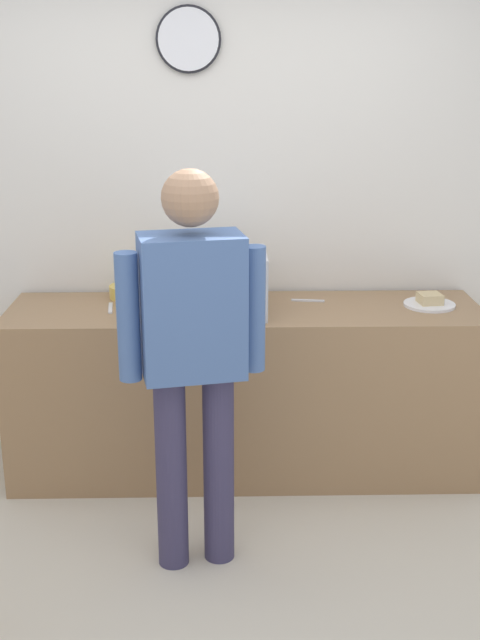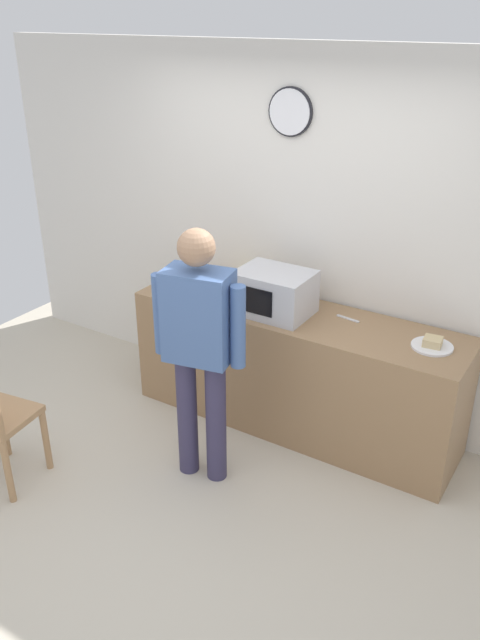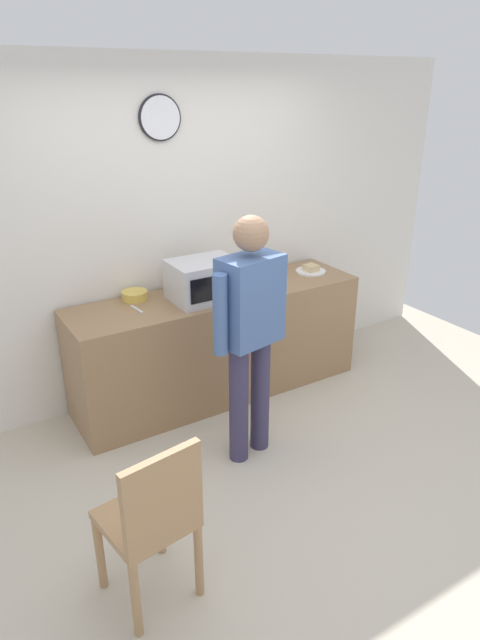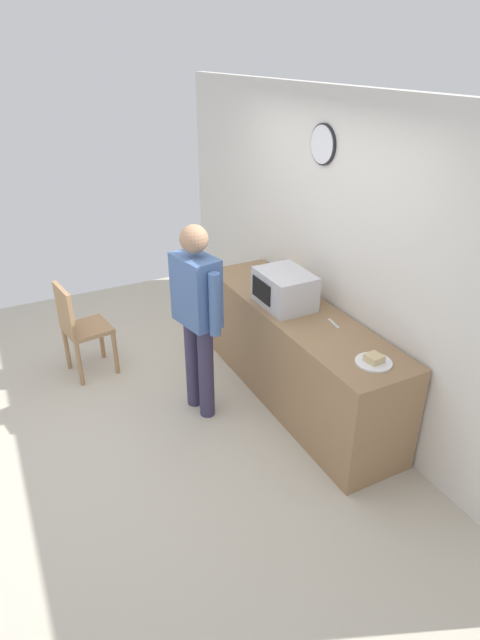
% 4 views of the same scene
% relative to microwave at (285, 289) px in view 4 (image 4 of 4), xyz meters
% --- Properties ---
extents(ground_plane, '(6.00, 6.00, 0.00)m').
position_rel_microwave_xyz_m(ground_plane, '(-0.03, -1.16, -1.03)').
color(ground_plane, beige).
extents(back_wall, '(5.40, 0.13, 2.60)m').
position_rel_microwave_xyz_m(back_wall, '(-0.03, 0.44, 0.27)').
color(back_wall, silver).
rests_on(back_wall, ground_plane).
extents(kitchen_counter, '(2.37, 0.62, 0.88)m').
position_rel_microwave_xyz_m(kitchen_counter, '(0.15, 0.06, -0.59)').
color(kitchen_counter, '#93704C').
rests_on(kitchen_counter, ground_plane).
extents(microwave, '(0.50, 0.39, 0.30)m').
position_rel_microwave_xyz_m(microwave, '(0.00, 0.00, 0.00)').
color(microwave, silver).
rests_on(microwave, kitchen_counter).
extents(sandwich_plate, '(0.26, 0.26, 0.07)m').
position_rel_microwave_xyz_m(sandwich_plate, '(1.08, 0.08, -0.13)').
color(sandwich_plate, white).
rests_on(sandwich_plate, kitchen_counter).
extents(salad_bowl, '(0.19, 0.19, 0.07)m').
position_rel_microwave_xyz_m(salad_bowl, '(-0.45, 0.27, -0.12)').
color(salad_bowl, gold).
rests_on(salad_bowl, kitchen_counter).
extents(fork_utensil, '(0.17, 0.04, 0.01)m').
position_rel_microwave_xyz_m(fork_utensil, '(0.48, 0.17, -0.15)').
color(fork_utensil, silver).
rests_on(fork_utensil, kitchen_counter).
extents(spoon_utensil, '(0.04, 0.17, 0.01)m').
position_rel_microwave_xyz_m(spoon_utensil, '(-0.52, 0.06, -0.15)').
color(spoon_utensil, silver).
rests_on(spoon_utensil, kitchen_counter).
extents(person_standing, '(0.58, 0.31, 1.68)m').
position_rel_microwave_xyz_m(person_standing, '(-0.08, -0.77, -0.05)').
color(person_standing, '#373251').
rests_on(person_standing, ground_plane).
extents(wooden_chair, '(0.45, 0.45, 0.94)m').
position_rel_microwave_xyz_m(wooden_chair, '(-1.12, -1.55, -0.51)').
color(wooden_chair, '#A87F56').
rests_on(wooden_chair, ground_plane).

